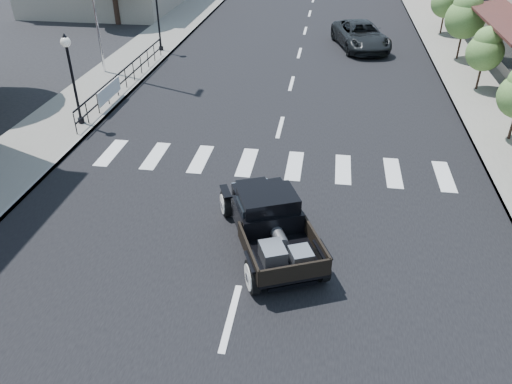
# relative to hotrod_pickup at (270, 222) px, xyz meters

# --- Properties ---
(ground) EXTENTS (120.00, 120.00, 0.00)m
(ground) POSITION_rel_hotrod_pickup_xyz_m (-0.51, 0.37, -0.75)
(ground) COLOR black
(ground) RESTS_ON ground
(road) EXTENTS (14.00, 80.00, 0.02)m
(road) POSITION_rel_hotrod_pickup_xyz_m (-0.51, 15.37, -0.74)
(road) COLOR black
(road) RESTS_ON ground
(road_markings) EXTENTS (12.00, 60.00, 0.06)m
(road_markings) POSITION_rel_hotrod_pickup_xyz_m (-0.51, 10.37, -0.75)
(road_markings) COLOR silver
(road_markings) RESTS_ON ground
(sidewalk_left) EXTENTS (3.00, 80.00, 0.15)m
(sidewalk_left) POSITION_rel_hotrod_pickup_xyz_m (-9.01, 15.37, -0.68)
(sidewalk_left) COLOR gray
(sidewalk_left) RESTS_ON ground
(sidewalk_right) EXTENTS (3.00, 80.00, 0.15)m
(sidewalk_right) POSITION_rel_hotrod_pickup_xyz_m (7.99, 15.37, -0.68)
(sidewalk_right) COLOR gray
(sidewalk_right) RESTS_ON ground
(railing) EXTENTS (0.08, 10.00, 1.00)m
(railing) POSITION_rel_hotrod_pickup_xyz_m (-7.81, 10.37, -0.10)
(railing) COLOR black
(railing) RESTS_ON sidewalk_left
(banner) EXTENTS (0.04, 2.20, 0.60)m
(banner) POSITION_rel_hotrod_pickup_xyz_m (-7.73, 8.37, -0.30)
(banner) COLOR silver
(banner) RESTS_ON sidewalk_left
(lamp_post_b) EXTENTS (0.36, 0.36, 3.39)m
(lamp_post_b) POSITION_rel_hotrod_pickup_xyz_m (-8.11, 6.37, 1.09)
(lamp_post_b) COLOR black
(lamp_post_b) RESTS_ON sidewalk_left
(lamp_post_c) EXTENTS (0.36, 0.36, 3.39)m
(lamp_post_c) POSITION_rel_hotrod_pickup_xyz_m (-8.11, 16.37, 1.09)
(lamp_post_c) COLOR black
(lamp_post_c) RESTS_ON sidewalk_left
(small_tree_c) EXTENTS (1.58, 1.58, 2.64)m
(small_tree_c) POSITION_rel_hotrod_pickup_xyz_m (7.79, 12.53, 0.72)
(small_tree_c) COLOR #537E3A
(small_tree_c) RESTS_ON sidewalk_right
(small_tree_d) EXTENTS (1.97, 1.97, 3.29)m
(small_tree_d) POSITION_rel_hotrod_pickup_xyz_m (7.79, 17.11, 1.04)
(small_tree_d) COLOR #537E3A
(small_tree_d) RESTS_ON sidewalk_right
(small_tree_e) EXTENTS (1.75, 1.75, 2.92)m
(small_tree_e) POSITION_rel_hotrod_pickup_xyz_m (7.79, 22.39, 0.86)
(small_tree_e) COLOR #537E3A
(small_tree_e) RESTS_ON sidewalk_right
(hotrod_pickup) EXTENTS (3.56, 4.79, 1.50)m
(hotrod_pickup) POSITION_rel_hotrod_pickup_xyz_m (0.00, 0.00, 0.00)
(hotrod_pickup) COLOR black
(hotrod_pickup) RESTS_ON ground
(second_car) EXTENTS (3.60, 5.58, 1.43)m
(second_car) POSITION_rel_hotrod_pickup_xyz_m (2.80, 18.87, -0.04)
(second_car) COLOR black
(second_car) RESTS_ON ground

